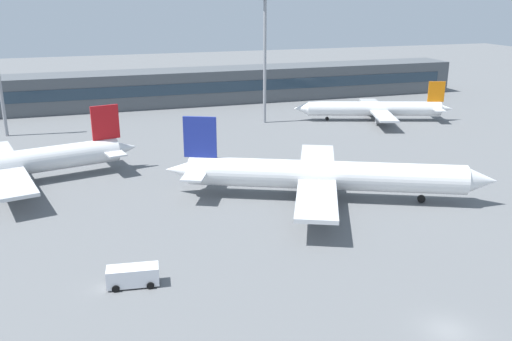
{
  "coord_description": "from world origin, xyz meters",
  "views": [
    {
      "loc": [
        -28.74,
        -34.62,
        28.48
      ],
      "look_at": [
        -5.25,
        40.0,
        3.0
      ],
      "focal_mm": 38.4,
      "sensor_mm": 36.0,
      "label": 1
    }
  ],
  "objects_px": {
    "airplane_far": "(373,109)",
    "floodlight_tower_east": "(265,51)",
    "airplane_near": "(327,175)",
    "service_van_white": "(133,276)"
  },
  "relations": [
    {
      "from": "airplane_near",
      "to": "floodlight_tower_east",
      "type": "relative_size",
      "value": 1.58
    },
    {
      "from": "airplane_far",
      "to": "service_van_white",
      "type": "height_order",
      "value": "airplane_far"
    },
    {
      "from": "airplane_far",
      "to": "airplane_near",
      "type": "bearing_deg",
      "value": -125.9
    },
    {
      "from": "floodlight_tower_east",
      "to": "airplane_far",
      "type": "bearing_deg",
      "value": -12.82
    },
    {
      "from": "service_van_white",
      "to": "floodlight_tower_east",
      "type": "bearing_deg",
      "value": 61.42
    },
    {
      "from": "airplane_far",
      "to": "floodlight_tower_east",
      "type": "height_order",
      "value": "floodlight_tower_east"
    },
    {
      "from": "service_van_white",
      "to": "floodlight_tower_east",
      "type": "xyz_separation_m",
      "value": [
        35.96,
        66.01,
        15.05
      ]
    },
    {
      "from": "floodlight_tower_east",
      "to": "service_van_white",
      "type": "bearing_deg",
      "value": -118.58
    },
    {
      "from": "airplane_near",
      "to": "service_van_white",
      "type": "bearing_deg",
      "value": -150.01
    },
    {
      "from": "service_van_white",
      "to": "floodlight_tower_east",
      "type": "relative_size",
      "value": 0.19
    }
  ]
}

